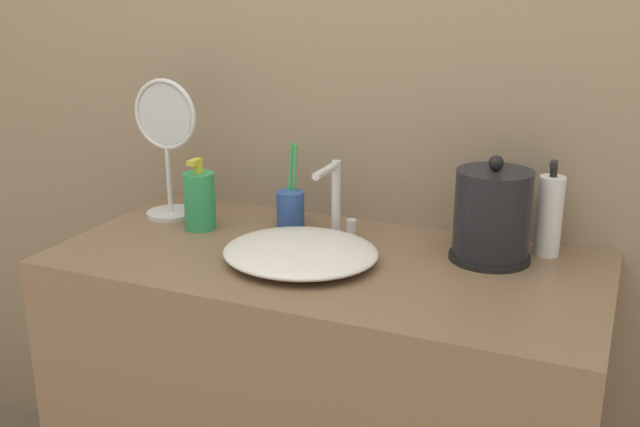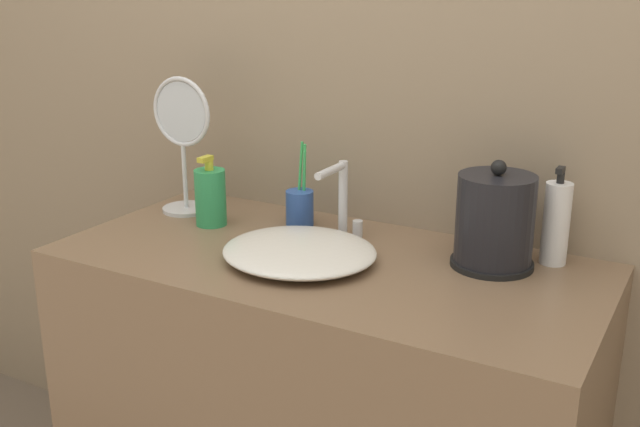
{
  "view_description": "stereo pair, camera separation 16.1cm",
  "coord_description": "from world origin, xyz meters",
  "px_view_note": "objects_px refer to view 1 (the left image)",
  "views": [
    {
      "loc": [
        0.6,
        -1.12,
        1.46
      ],
      "look_at": [
        -0.01,
        0.28,
        0.97
      ],
      "focal_mm": 42.0,
      "sensor_mm": 36.0,
      "label": 1
    },
    {
      "loc": [
        0.74,
        -1.05,
        1.46
      ],
      "look_at": [
        -0.01,
        0.28,
        0.97
      ],
      "focal_mm": 42.0,
      "sensor_mm": 36.0,
      "label": 2
    }
  ],
  "objects_px": {
    "vanity_mirror": "(167,141)",
    "shampoo_bottle": "(549,215)",
    "faucet": "(336,195)",
    "toothbrush_cup": "(290,207)",
    "electric_kettle": "(492,218)",
    "lotion_bottle": "(200,200)"
  },
  "relations": [
    {
      "from": "vanity_mirror",
      "to": "shampoo_bottle",
      "type": "bearing_deg",
      "value": 5.64
    },
    {
      "from": "faucet",
      "to": "shampoo_bottle",
      "type": "height_order",
      "value": "shampoo_bottle"
    },
    {
      "from": "shampoo_bottle",
      "to": "vanity_mirror",
      "type": "xyz_separation_m",
      "value": [
        -0.92,
        -0.09,
        0.1
      ]
    },
    {
      "from": "toothbrush_cup",
      "to": "shampoo_bottle",
      "type": "bearing_deg",
      "value": 4.45
    },
    {
      "from": "faucet",
      "to": "shampoo_bottle",
      "type": "bearing_deg",
      "value": 8.47
    },
    {
      "from": "faucet",
      "to": "toothbrush_cup",
      "type": "xyz_separation_m",
      "value": [
        -0.13,
        0.02,
        -0.05
      ]
    },
    {
      "from": "faucet",
      "to": "toothbrush_cup",
      "type": "relative_size",
      "value": 0.86
    },
    {
      "from": "toothbrush_cup",
      "to": "vanity_mirror",
      "type": "distance_m",
      "value": 0.35
    },
    {
      "from": "electric_kettle",
      "to": "toothbrush_cup",
      "type": "distance_m",
      "value": 0.5
    },
    {
      "from": "electric_kettle",
      "to": "vanity_mirror",
      "type": "distance_m",
      "value": 0.82
    },
    {
      "from": "electric_kettle",
      "to": "shampoo_bottle",
      "type": "relative_size",
      "value": 1.08
    },
    {
      "from": "shampoo_bottle",
      "to": "vanity_mirror",
      "type": "distance_m",
      "value": 0.93
    },
    {
      "from": "shampoo_bottle",
      "to": "electric_kettle",
      "type": "bearing_deg",
      "value": -143.64
    },
    {
      "from": "toothbrush_cup",
      "to": "lotion_bottle",
      "type": "xyz_separation_m",
      "value": [
        -0.19,
        -0.1,
        0.02
      ]
    },
    {
      "from": "electric_kettle",
      "to": "toothbrush_cup",
      "type": "xyz_separation_m",
      "value": [
        -0.49,
        0.03,
        -0.05
      ]
    },
    {
      "from": "toothbrush_cup",
      "to": "vanity_mirror",
      "type": "xyz_separation_m",
      "value": [
        -0.32,
        -0.04,
        0.15
      ]
    },
    {
      "from": "electric_kettle",
      "to": "lotion_bottle",
      "type": "xyz_separation_m",
      "value": [
        -0.69,
        -0.07,
        -0.02
      ]
    },
    {
      "from": "faucet",
      "to": "lotion_bottle",
      "type": "height_order",
      "value": "faucet"
    },
    {
      "from": "faucet",
      "to": "electric_kettle",
      "type": "height_order",
      "value": "electric_kettle"
    },
    {
      "from": "shampoo_bottle",
      "to": "vanity_mirror",
      "type": "relative_size",
      "value": 0.61
    },
    {
      "from": "toothbrush_cup",
      "to": "lotion_bottle",
      "type": "distance_m",
      "value": 0.22
    },
    {
      "from": "toothbrush_cup",
      "to": "lotion_bottle",
      "type": "relative_size",
      "value": 1.18
    }
  ]
}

